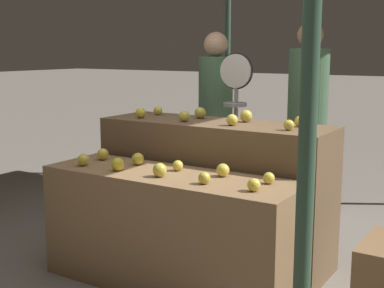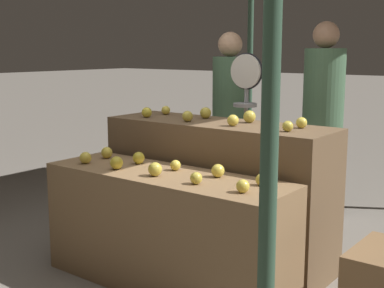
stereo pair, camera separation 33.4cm
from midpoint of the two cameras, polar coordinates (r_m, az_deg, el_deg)
The scene contains 24 objects.
ground_plane at distance 3.72m, azimuth -0.11°, elevation -14.85°, with size 60.00×60.00×0.00m, color gray.
display_counter_front at distance 3.58m, azimuth -0.11°, elevation -9.22°, with size 1.74×0.55×0.77m, color olive.
display_counter_back at distance 4.01m, azimuth 5.16°, elevation -5.11°, with size 1.74×0.55×1.04m, color brown.
apple_front_0 at distance 3.79m, azimuth -8.84°, elevation -1.49°, with size 0.08×0.08×0.08m, color yellow.
apple_front_1 at distance 3.59m, azimuth -5.43°, elevation -2.04°, with size 0.09×0.09×0.09m, color gold.
apple_front_2 at distance 3.38m, azimuth -1.18°, elevation -2.73°, with size 0.09×0.09×0.09m, color gold.
apple_front_3 at distance 3.19m, azimuth 3.45°, elevation -3.69°, with size 0.07×0.07×0.07m, color gold.
apple_front_4 at distance 3.03m, azimuth 8.60°, elevation -4.50°, with size 0.08×0.08×0.08m, color yellow.
apple_front_5 at distance 3.96m, azimuth -6.72°, elevation -0.94°, with size 0.08×0.08×0.08m, color yellow.
apple_front_6 at distance 3.75m, azimuth -3.19°, elevation -1.52°, with size 0.09×0.09×0.09m, color gold.
apple_front_7 at distance 3.54m, azimuth 0.96°, elevation -2.31°, with size 0.07×0.07×0.07m, color yellow.
apple_front_8 at distance 3.37m, azimuth 5.62°, elevation -2.88°, with size 0.08×0.08×0.08m, color yellow.
apple_front_9 at distance 3.21m, azimuth 10.39°, elevation -3.79°, with size 0.07×0.07×0.07m, color yellow.
apple_back_0 at distance 4.16m, azimuth -2.57°, elevation 3.37°, with size 0.08×0.08×0.08m, color gold.
apple_back_1 at distance 3.92m, azimuth 1.95°, elevation 2.96°, with size 0.08×0.08×0.08m, color gold.
apple_back_2 at distance 3.71m, azimuth 6.96°, elevation 2.50°, with size 0.08×0.08×0.08m, color yellow.
apple_back_3 at distance 3.52m, azimuth 12.86°, elevation 1.84°, with size 0.07×0.07×0.07m, color gold.
apple_back_4 at distance 4.34m, azimuth -0.62°, elevation 3.60°, with size 0.07×0.07×0.07m, color yellow.
apple_back_5 at distance 4.10m, azimuth 3.79°, elevation 3.32°, with size 0.09×0.09×0.09m, color gold.
apple_back_6 at distance 3.90m, azimuth 8.60°, elevation 2.89°, with size 0.09×0.09×0.09m, color gold.
apple_back_7 at distance 3.70m, azimuth 14.16°, elevation 2.20°, with size 0.08×0.08×0.08m, color yellow.
produce_scale at distance 4.56m, azimuth 7.84°, elevation 4.46°, with size 0.31×0.20×1.54m.
person_vendor_at_scale at distance 5.08m, azimuth 5.90°, elevation 3.72°, with size 0.36×0.36×1.73m.
person_customer_left at distance 5.08m, azimuth 15.66°, elevation 3.87°, with size 0.48×0.48×1.82m.
Camera 2 is at (2.20, -2.58, 1.57)m, focal length 50.00 mm.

